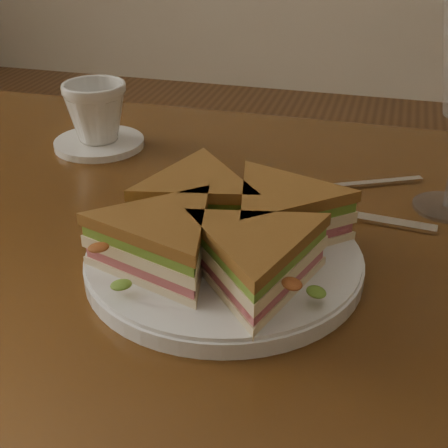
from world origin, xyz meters
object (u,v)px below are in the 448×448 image
Objects in this scene: saucer at (99,143)px; coffee_cup at (96,112)px; sandwich_wedges at (224,229)px; spoon at (319,187)px; plate at (224,261)px; table at (215,308)px; knife at (334,213)px.

coffee_cup is (0.00, 0.00, 0.05)m from saucer.
sandwich_wedges is 3.44× the size of coffee_cup.
saucer is (-0.33, 0.06, 0.00)m from spoon.
plate is 0.37m from coffee_cup.
coffee_cup is (-0.23, 0.20, 0.15)m from table.
knife is 1.68× the size of saucer.
plate is at bearing -45.21° from saucer.
sandwich_wedges is at bearing -38.40° from coffee_cup.
spoon is (0.09, 0.14, 0.10)m from table.
plate is 0.37m from saucer.
saucer is (-0.35, 0.12, 0.00)m from knife.
saucer is (-0.26, 0.26, -0.00)m from plate.
knife is (0.12, 0.08, 0.10)m from table.
table is 9.35× the size of saucer.
knife reaches higher than table.
sandwich_wedges is 2.40× the size of saucer.
spoon is (0.07, 0.20, -0.04)m from sandwich_wedges.
coffee_cup reaches higher than spoon.
coffee_cup reaches higher than saucer.
spoon is 0.33m from saucer.
plate reaches higher than table.
sandwich_wedges reaches higher than table.
knife is (0.09, 0.14, -0.04)m from sandwich_wedges.
table is at bearing -34.05° from coffee_cup.
knife is at bearing 34.25° from table.
knife is at bearing -11.97° from coffee_cup.
plate is at bearing -90.00° from sandwich_wedges.
plate is 0.17m from knife.
table is 7.12× the size of spoon.
coffee_cup is (-0.33, 0.06, 0.05)m from spoon.
coffee_cup reaches higher than sandwich_wedges.
table is 3.90× the size of sandwich_wedges.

